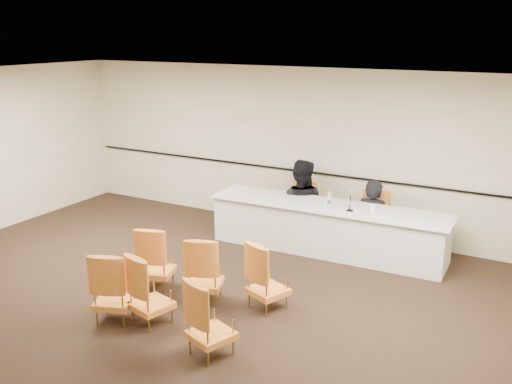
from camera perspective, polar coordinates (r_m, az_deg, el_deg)
floor at (r=7.79m, az=-7.58°, el=-12.07°), size 10.00×10.00×0.00m
ceiling at (r=6.91m, az=-8.50°, el=10.47°), size 10.00×10.00×0.00m
wall_back at (r=10.57m, az=5.04°, el=4.21°), size 10.00×0.04×3.00m
wall_rail at (r=10.63m, az=4.90°, el=2.06°), size 9.80×0.04×0.03m
panel_table at (r=9.71m, az=7.13°, el=-3.62°), size 4.09×1.05×0.81m
panelist_main at (r=10.10m, az=11.48°, el=-3.55°), size 0.64×0.43×1.75m
panelist_main_chair at (r=10.05m, az=11.52°, el=-2.74°), size 0.51×0.51×0.95m
panelist_second at (r=10.47m, az=4.45°, el=-1.80°), size 1.03×0.86×1.89m
panelist_second_chair at (r=10.47m, az=4.45°, el=-1.70°), size 0.51×0.51×0.95m
papers at (r=9.35m, az=9.67°, el=-1.85°), size 0.35×0.30×0.00m
microphone at (r=9.28m, az=9.39°, el=-1.00°), size 0.17×0.24×0.31m
water_bottle at (r=9.55m, az=7.34°, el=-0.65°), size 0.07×0.07×0.24m
drinking_glass at (r=9.49m, az=6.93°, el=-1.17°), size 0.08×0.08×0.10m
coffee_cup at (r=9.26m, az=11.59°, el=-1.69°), size 0.11×0.11×0.14m
aud_chair_front_left at (r=8.41m, az=-9.97°, el=-6.42°), size 0.63×0.63×0.95m
aud_chair_front_mid at (r=7.93m, az=-5.14°, el=-7.63°), size 0.65×0.65×0.95m
aud_chair_front_right at (r=7.70m, az=1.21°, el=-8.32°), size 0.65×0.65×0.95m
aud_chair_back_left at (r=7.63m, az=-14.07°, el=-9.06°), size 0.65×0.65×0.95m
aud_chair_back_mid at (r=7.44m, az=-10.49°, el=-9.49°), size 0.61×0.61×0.95m
aud_chair_back_right at (r=6.68m, az=-4.53°, el=-12.37°), size 0.64×0.64×0.95m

